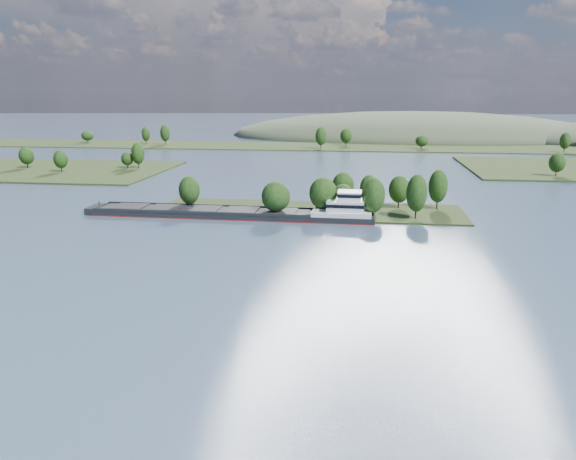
# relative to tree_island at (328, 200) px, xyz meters

# --- Properties ---
(ground) EXTENTS (1800.00, 1800.00, 0.00)m
(ground) POSITION_rel_tree_island_xyz_m (-6.05, -58.25, -4.37)
(ground) COLOR #3B5267
(ground) RESTS_ON ground
(tree_island) EXTENTS (100.00, 31.64, 14.96)m
(tree_island) POSITION_rel_tree_island_xyz_m (0.00, 0.00, 0.00)
(tree_island) COLOR #233216
(tree_island) RESTS_ON ground
(back_shoreline) EXTENTS (900.00, 60.00, 15.92)m
(back_shoreline) POSITION_rel_tree_island_xyz_m (1.81, 221.62, -3.65)
(back_shoreline) COLOR #233216
(back_shoreline) RESTS_ON ground
(hill_west) EXTENTS (320.00, 160.00, 44.00)m
(hill_west) POSITION_rel_tree_island_xyz_m (53.95, 321.75, -4.37)
(hill_west) COLOR #3F4B34
(hill_west) RESTS_ON ground
(cargo_barge) EXTENTS (92.68, 12.91, 12.51)m
(cargo_barge) POSITION_rel_tree_island_xyz_m (-24.41, -9.17, -2.79)
(cargo_barge) COLOR black
(cargo_barge) RESTS_ON ground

